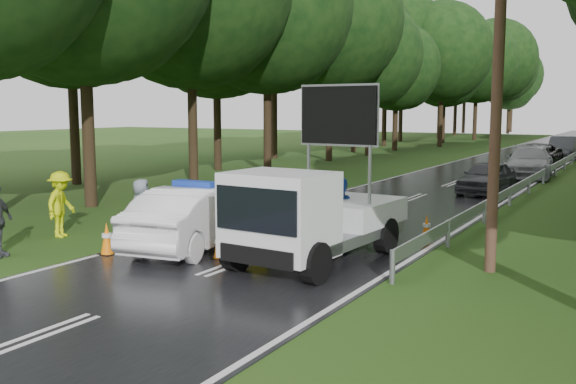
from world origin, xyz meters
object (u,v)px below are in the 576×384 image
Objects in this scene: police_sedan at (195,218)px; officer at (256,207)px; barrier at (239,220)px; queue_car_second at (529,162)px; queue_car_fourth at (563,148)px; queue_car_third at (537,155)px; work_truck at (310,217)px; queue_car_first at (487,177)px; civilian at (342,214)px.

police_sedan is 1.69m from officer.
police_sedan is 2.25× the size of barrier.
queue_car_fourth is at bearing 84.49° from queue_car_second.
queue_car_third is (-0.59, 6.20, -0.07)m from queue_car_second.
queue_car_first is at bearing 90.79° from work_truck.
queue_car_third is (3.78, 28.28, -0.08)m from police_sedan.
police_sedan is 2.62× the size of officer.
officer is (-0.07, 0.91, 0.21)m from barrier.
queue_car_second is 1.13× the size of queue_car_fourth.
civilian is (3.27, 1.69, 0.12)m from police_sedan.
queue_car_second is at bearing -82.68° from queue_car_third.
civilian is 34.10m from queue_car_fourth.
police_sedan is 36.04m from queue_car_fourth.
police_sedan is 0.97× the size of queue_car_third.
barrier is (1.00, 0.49, -0.05)m from police_sedan.
queue_car_fourth is (4.37, 35.78, -0.00)m from police_sedan.
civilian is 12.87m from queue_car_first.
work_truck is at bearing -92.78° from queue_car_fourth.
queue_car_first is (2.93, 14.05, -0.06)m from barrier.
barrier is 1.21× the size of civilian.
officer reaches higher than police_sedan.
civilian is 20.42m from queue_car_second.
officer is (-2.31, 1.35, -0.14)m from work_truck.
police_sedan is 2.73× the size of civilian.
queue_car_fourth is (1.10, 34.09, -0.13)m from civilian.
police_sedan is 0.96× the size of work_truck.
queue_car_third is at bearing -93.41° from officer.
barrier is 1.16× the size of officer.
work_truck is at bearing -89.20° from queue_car_third.
queue_car_third is (-0.15, 13.74, 0.03)m from queue_car_first.
barrier is at bearing 172.55° from work_truck.
queue_car_third is at bearing 92.44° from work_truck.
queue_car_second is 6.23m from queue_car_third.
police_sedan is at bearing 59.09° from officer.
barrier is 0.41× the size of queue_car_second.
barrier is 27.93m from queue_car_third.
civilian is (2.27, 1.20, 0.17)m from barrier.
barrier is 21.85m from queue_car_second.
police_sedan is 3.68m from civilian.
barrier is at bearing -97.10° from queue_car_first.
officer is 34.55m from queue_car_fourth.
queue_car_fourth is at bearing -106.78° from police_sedan.
officer reaches higher than queue_car_first.
work_truck reaches higher than queue_car_fourth.
civilian is 0.34× the size of queue_car_second.
police_sedan is at bearing -175.47° from work_truck.
queue_car_second reaches higher than queue_car_third.
queue_car_first is at bearing -114.95° from police_sedan.
officer reaches higher than civilian.
queue_car_second is at bearing 90.60° from work_truck.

